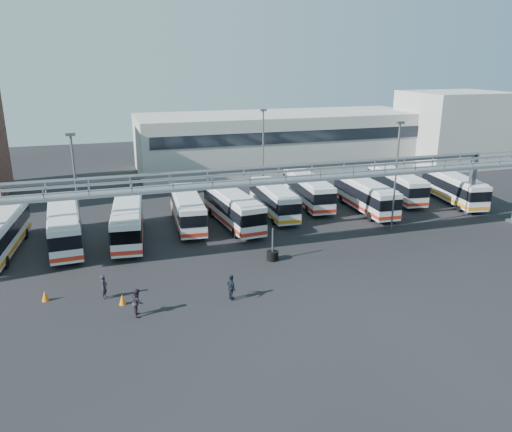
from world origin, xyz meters
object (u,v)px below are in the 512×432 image
object	(u,v)px
bus_3	(187,208)
bus_0	(0,233)
light_pole_mid	(396,170)
bus_6	(308,189)
light_pole_left	(77,191)
bus_9	(454,187)
bus_1	(64,226)
bus_8	(396,184)
bus_2	(128,221)
pedestrian_a	(104,287)
pedestrian_d	(231,287)
light_pole_back	(263,149)
pedestrian_b	(137,302)
tire_stack	(273,255)
bus_4	(233,208)
bus_5	(274,199)
cone_right	(122,299)
cone_left	(45,296)
bus_7	(365,195)

from	to	relation	value
bus_3	bus_0	bearing A→B (deg)	-167.54
light_pole_mid	bus_6	size ratio (longest dim) A/B	0.93
bus_6	light_pole_left	bearing A→B (deg)	-154.68
light_pole_mid	bus_9	bearing A→B (deg)	27.48
bus_1	bus_8	distance (m)	36.19
bus_1	bus_2	size ratio (longest dim) A/B	1.00
pedestrian_a	pedestrian_d	xyz separation A→B (m)	(8.14, -2.81, 0.06)
pedestrian_a	bus_3	bearing A→B (deg)	-10.32
light_pole_back	bus_8	size ratio (longest dim) A/B	0.94
bus_1	bus_2	bearing A→B (deg)	-4.39
bus_0	bus_6	xyz separation A→B (m)	(30.09, 5.79, 0.02)
bus_2	pedestrian_b	distance (m)	14.40
pedestrian_b	light_pole_left	bearing A→B (deg)	18.21
bus_0	bus_2	world-z (taller)	bus_2
tire_stack	pedestrian_a	bearing A→B (deg)	-167.18
bus_4	light_pole_left	bearing A→B (deg)	-166.99
light_pole_left	pedestrian_b	size ratio (longest dim) A/B	5.65
bus_0	pedestrian_b	size ratio (longest dim) A/B	6.05
bus_1	light_pole_back	bearing A→B (deg)	22.56
bus_8	bus_5	bearing A→B (deg)	-168.11
bus_3	bus_6	xyz separation A→B (m)	(14.01, 3.24, 0.06)
bus_3	cone_right	xyz separation A→B (m)	(-7.04, -15.07, -1.40)
pedestrian_b	cone_left	xyz separation A→B (m)	(-5.78, 3.90, -0.53)
bus_4	bus_6	distance (m)	10.74
light_pole_left	bus_9	size ratio (longest dim) A/B	0.95
bus_3	tire_stack	world-z (taller)	bus_3
light_pole_back	bus_1	world-z (taller)	light_pole_back
bus_9	pedestrian_b	distance (m)	39.72
pedestrian_d	cone_left	xyz separation A→B (m)	(-11.97, 3.61, -0.53)
light_pole_back	pedestrian_b	distance (m)	30.36
pedestrian_b	cone_left	distance (m)	6.99
bus_4	bus_0	bearing A→B (deg)	178.15
light_pole_left	cone_right	size ratio (longest dim) A/B	14.15
light_pole_left	cone_left	size ratio (longest dim) A/B	13.79
bus_0	bus_8	xyz separation A→B (m)	(40.87, 5.05, -0.01)
bus_2	bus_7	xyz separation A→B (m)	(24.72, 1.80, -0.02)
bus_0	pedestrian_a	size ratio (longest dim) A/B	6.45
bus_3	pedestrian_a	size ratio (longest dim) A/B	6.27
pedestrian_a	pedestrian_d	size ratio (longest dim) A/B	0.94
bus_0	pedestrian_d	bearing A→B (deg)	-35.49
light_pole_mid	bus_7	bearing A→B (deg)	84.89
light_pole_left	bus_3	world-z (taller)	light_pole_left
cone_left	bus_8	bearing A→B (deg)	22.83
bus_6	tire_stack	bearing A→B (deg)	-118.61
light_pole_mid	cone_left	distance (m)	31.42
pedestrian_b	cone_left	size ratio (longest dim) A/B	2.44
bus_3	cone_left	distance (m)	17.68
light_pole_mid	bus_2	world-z (taller)	light_pole_mid
bus_7	cone_left	xyz separation A→B (m)	(-30.91, -12.26, -1.43)
tire_stack	bus_4	bearing A→B (deg)	94.35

